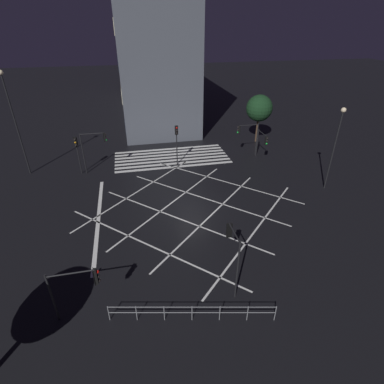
{
  "coord_description": "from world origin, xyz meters",
  "views": [
    {
      "loc": [
        4.62,
        21.22,
        13.99
      ],
      "look_at": [
        0.0,
        0.0,
        1.57
      ],
      "focal_mm": 28.0,
      "sensor_mm": 36.0,
      "label": 1
    }
  ],
  "objects_px": {
    "traffic_light_sw_cross": "(263,140)",
    "street_lamp_east": "(11,109)",
    "traffic_light_ne_main": "(78,283)",
    "street_lamp_west": "(337,138)",
    "traffic_light_se_cross": "(77,148)",
    "traffic_light_se_main": "(95,143)",
    "traffic_light_median_north": "(233,245)",
    "street_tree_far": "(259,108)",
    "traffic_light_median_south": "(177,137)",
    "traffic_light_sw_main": "(247,133)"
  },
  "relations": [
    {
      "from": "traffic_light_median_south",
      "to": "traffic_light_median_north",
      "type": "relative_size",
      "value": 1.09
    },
    {
      "from": "traffic_light_ne_main",
      "to": "traffic_light_median_north",
      "type": "height_order",
      "value": "traffic_light_median_north"
    },
    {
      "from": "traffic_light_se_cross",
      "to": "traffic_light_se_main",
      "type": "distance_m",
      "value": 1.83
    },
    {
      "from": "traffic_light_se_cross",
      "to": "street_lamp_west",
      "type": "distance_m",
      "value": 24.7
    },
    {
      "from": "traffic_light_ne_main",
      "to": "street_tree_far",
      "type": "distance_m",
      "value": 30.83
    },
    {
      "from": "street_lamp_east",
      "to": "traffic_light_se_cross",
      "type": "bearing_deg",
      "value": 166.94
    },
    {
      "from": "traffic_light_sw_cross",
      "to": "street_tree_far",
      "type": "bearing_deg",
      "value": 162.15
    },
    {
      "from": "street_lamp_east",
      "to": "street_tree_far",
      "type": "distance_m",
      "value": 27.5
    },
    {
      "from": "traffic_light_median_south",
      "to": "traffic_light_se_main",
      "type": "height_order",
      "value": "traffic_light_median_south"
    },
    {
      "from": "traffic_light_median_north",
      "to": "street_lamp_west",
      "type": "bearing_deg",
      "value": -53.09
    },
    {
      "from": "traffic_light_se_main",
      "to": "traffic_light_ne_main",
      "type": "bearing_deg",
      "value": -89.36
    },
    {
      "from": "traffic_light_sw_cross",
      "to": "street_tree_far",
      "type": "distance_m",
      "value": 6.65
    },
    {
      "from": "traffic_light_sw_main",
      "to": "street_lamp_east",
      "type": "relative_size",
      "value": 0.38
    },
    {
      "from": "traffic_light_sw_main",
      "to": "traffic_light_se_main",
      "type": "xyz_separation_m",
      "value": [
        16.72,
        0.79,
        0.35
      ]
    },
    {
      "from": "traffic_light_median_north",
      "to": "traffic_light_sw_main",
      "type": "bearing_deg",
      "value": -23.56
    },
    {
      "from": "traffic_light_sw_cross",
      "to": "street_lamp_west",
      "type": "height_order",
      "value": "street_lamp_west"
    },
    {
      "from": "traffic_light_median_south",
      "to": "street_lamp_east",
      "type": "xyz_separation_m",
      "value": [
        15.58,
        -1.2,
        3.55
      ]
    },
    {
      "from": "traffic_light_median_south",
      "to": "street_tree_far",
      "type": "height_order",
      "value": "street_tree_far"
    },
    {
      "from": "traffic_light_median_north",
      "to": "traffic_light_se_cross",
      "type": "bearing_deg",
      "value": 30.12
    },
    {
      "from": "traffic_light_ne_main",
      "to": "traffic_light_se_main",
      "type": "distance_m",
      "value": 18.38
    },
    {
      "from": "traffic_light_median_north",
      "to": "street_tree_far",
      "type": "height_order",
      "value": "street_tree_far"
    },
    {
      "from": "traffic_light_sw_main",
      "to": "traffic_light_median_north",
      "type": "bearing_deg",
      "value": 66.44
    },
    {
      "from": "traffic_light_se_cross",
      "to": "traffic_light_median_north",
      "type": "xyz_separation_m",
      "value": [
        -10.37,
        17.87,
        0.14
      ]
    },
    {
      "from": "traffic_light_ne_main",
      "to": "street_lamp_east",
      "type": "height_order",
      "value": "street_lamp_east"
    },
    {
      "from": "traffic_light_sw_main",
      "to": "traffic_light_sw_cross",
      "type": "height_order",
      "value": "traffic_light_sw_main"
    },
    {
      "from": "traffic_light_median_north",
      "to": "street_tree_far",
      "type": "bearing_deg",
      "value": -26.28
    },
    {
      "from": "traffic_light_ne_main",
      "to": "street_lamp_east",
      "type": "bearing_deg",
      "value": 110.54
    },
    {
      "from": "traffic_light_sw_main",
      "to": "traffic_light_se_cross",
      "type": "bearing_deg",
      "value": 2.52
    },
    {
      "from": "traffic_light_sw_cross",
      "to": "traffic_light_sw_main",
      "type": "bearing_deg",
      "value": -141.03
    },
    {
      "from": "traffic_light_sw_main",
      "to": "traffic_light_se_main",
      "type": "bearing_deg",
      "value": 2.69
    },
    {
      "from": "street_lamp_west",
      "to": "street_tree_far",
      "type": "height_order",
      "value": "street_lamp_west"
    },
    {
      "from": "traffic_light_se_main",
      "to": "street_lamp_west",
      "type": "relative_size",
      "value": 0.57
    },
    {
      "from": "street_tree_far",
      "to": "traffic_light_se_cross",
      "type": "bearing_deg",
      "value": 13.5
    },
    {
      "from": "traffic_light_ne_main",
      "to": "street_lamp_west",
      "type": "distance_m",
      "value": 23.6
    },
    {
      "from": "street_lamp_east",
      "to": "traffic_light_median_north",
      "type": "bearing_deg",
      "value": 129.41
    },
    {
      "from": "traffic_light_se_cross",
      "to": "traffic_light_se_main",
      "type": "height_order",
      "value": "traffic_light_se_main"
    },
    {
      "from": "traffic_light_median_south",
      "to": "traffic_light_se_main",
      "type": "distance_m",
      "value": 8.45
    },
    {
      "from": "street_tree_far",
      "to": "traffic_light_median_south",
      "type": "bearing_deg",
      "value": 24.26
    },
    {
      "from": "traffic_light_se_main",
      "to": "street_tree_far",
      "type": "bearing_deg",
      "value": 14.59
    },
    {
      "from": "traffic_light_sw_cross",
      "to": "street_lamp_east",
      "type": "height_order",
      "value": "street_lamp_east"
    },
    {
      "from": "traffic_light_se_cross",
      "to": "traffic_light_sw_cross",
      "type": "bearing_deg",
      "value": 87.66
    },
    {
      "from": "traffic_light_se_cross",
      "to": "traffic_light_sw_cross",
      "type": "distance_m",
      "value": 19.86
    },
    {
      "from": "traffic_light_sw_main",
      "to": "traffic_light_median_south",
      "type": "distance_m",
      "value": 8.32
    },
    {
      "from": "traffic_light_sw_main",
      "to": "street_lamp_west",
      "type": "bearing_deg",
      "value": 117.17
    },
    {
      "from": "traffic_light_se_cross",
      "to": "street_tree_far",
      "type": "height_order",
      "value": "street_tree_far"
    },
    {
      "from": "traffic_light_ne_main",
      "to": "street_tree_far",
      "type": "relative_size",
      "value": 0.54
    },
    {
      "from": "traffic_light_ne_main",
      "to": "street_lamp_west",
      "type": "bearing_deg",
      "value": 25.44
    },
    {
      "from": "traffic_light_se_main",
      "to": "street_tree_far",
      "type": "distance_m",
      "value": 20.68
    },
    {
      "from": "traffic_light_median_south",
      "to": "street_tree_far",
      "type": "relative_size",
      "value": 0.74
    },
    {
      "from": "street_tree_far",
      "to": "traffic_light_sw_main",
      "type": "bearing_deg",
      "value": 53.55
    }
  ]
}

